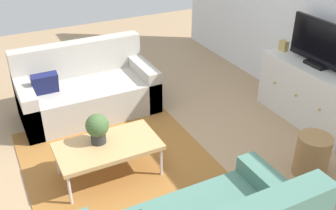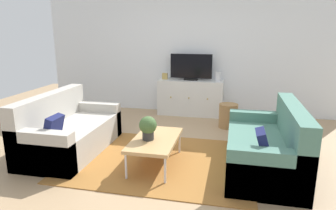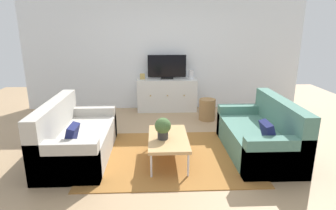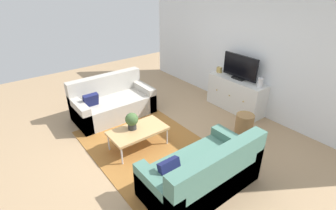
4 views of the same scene
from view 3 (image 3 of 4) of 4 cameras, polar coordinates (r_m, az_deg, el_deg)
The scene contains 12 objects.
ground_plane at distance 4.52m, azimuth 0.21°, elevation -9.48°, with size 10.00×10.00×0.00m, color tan.
wall_back at distance 6.66m, azimuth -0.86°, elevation 10.87°, with size 6.40×0.12×2.70m, color white.
area_rug at distance 4.39m, azimuth 0.30°, elevation -10.25°, with size 2.50×1.90×0.01m, color #9E662D.
couch_left_side at distance 4.48m, azimuth -18.55°, elevation -6.65°, with size 0.88×1.68×0.86m.
couch_right_side at distance 4.61m, azimuth 18.54°, elevation -6.02°, with size 0.88×1.68×0.86m.
coffee_table at distance 4.11m, azimuth 0.04°, elevation -6.84°, with size 0.56×1.01×0.38m.
potted_plant at distance 3.98m, azimuth -1.04°, elevation -4.53°, with size 0.23×0.23×0.31m.
tv_console at distance 6.55m, azimuth -0.21°, elevation 2.08°, with size 1.35×0.47×0.74m.
flat_screen_tv at distance 6.44m, azimuth -0.22°, elevation 7.65°, with size 0.86×0.16×0.54m.
glass_vase at distance 6.50m, azimuth 4.72°, elevation 6.15°, with size 0.11×0.11×0.20m, color silver.
mantel_clock at distance 6.46m, azimuth -5.17°, elevation 5.78°, with size 0.11×0.07×0.13m, color tan.
wicker_basket at distance 5.98m, azimuth 7.89°, elevation -0.90°, with size 0.34×0.34×0.45m, color #9E7547.
Camera 3 is at (-0.20, -4.08, 1.95)m, focal length 30.23 mm.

